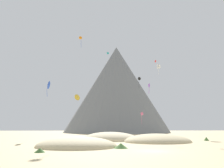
% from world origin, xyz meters
% --- Properties ---
extents(ground_plane, '(400.00, 400.00, 0.00)m').
position_xyz_m(ground_plane, '(0.00, 0.00, 0.00)').
color(ground_plane, '#C6B284').
extents(dune_foreground_left, '(20.67, 20.24, 4.24)m').
position_xyz_m(dune_foreground_left, '(-4.18, 26.55, 0.00)').
color(dune_foreground_left, beige).
rests_on(dune_foreground_left, ground_plane).
extents(dune_foreground_right, '(17.36, 16.54, 3.45)m').
position_xyz_m(dune_foreground_right, '(-11.26, 7.85, 0.00)').
color(dune_foreground_right, '#CCBA8E').
rests_on(dune_foreground_right, ground_plane).
extents(dune_midground, '(22.18, 22.24, 3.72)m').
position_xyz_m(dune_midground, '(6.28, 19.43, 0.00)').
color(dune_midground, '#CCBA8E').
rests_on(dune_midground, ground_plane).
extents(bush_ridge_crest, '(2.88, 2.88, 0.64)m').
position_xyz_m(bush_ridge_crest, '(2.00, 20.27, 0.32)').
color(bush_ridge_crest, '#477238').
rests_on(bush_ridge_crest, ground_plane).
extents(bush_near_left, '(3.16, 3.16, 0.81)m').
position_xyz_m(bush_near_left, '(-4.00, 4.33, 0.40)').
color(bush_near_left, '#568442').
rests_on(bush_near_left, ground_plane).
extents(bush_low_patch, '(1.30, 1.30, 0.92)m').
position_xyz_m(bush_low_patch, '(19.87, 22.79, 0.46)').
color(bush_low_patch, '#568442').
rests_on(bush_low_patch, ground_plane).
extents(bush_far_left, '(2.13, 2.13, 0.44)m').
position_xyz_m(bush_far_left, '(-11.32, 4.42, 0.22)').
color(bush_far_left, '#477238').
rests_on(bush_far_left, ground_plane).
extents(bush_scatter_east, '(2.02, 2.02, 0.58)m').
position_xyz_m(bush_scatter_east, '(-15.39, -0.44, 0.29)').
color(bush_scatter_east, '#477238').
rests_on(bush_scatter_east, ground_plane).
extents(rock_massif, '(78.30, 78.30, 58.48)m').
position_xyz_m(rock_massif, '(7.04, 110.13, 27.81)').
color(rock_massif, slate).
rests_on(rock_massif, ground_plane).
extents(kite_black_mid, '(1.58, 1.46, 5.04)m').
position_xyz_m(kite_black_mid, '(10.62, 58.66, 24.07)').
color(kite_black_mid, black).
extents(kite_rainbow_low, '(0.90, 0.64, 4.25)m').
position_xyz_m(kite_rainbow_low, '(8.66, 46.26, 7.59)').
color(kite_rainbow_low, '#E5668C').
extents(kite_violet_mid, '(0.31, 0.81, 2.67)m').
position_xyz_m(kite_violet_mid, '(6.08, 24.45, 14.02)').
color(kite_violet_mid, purple).
extents(kite_teal_high, '(0.94, 0.27, 1.00)m').
position_xyz_m(kite_teal_high, '(-3.44, 53.21, 33.54)').
color(kite_teal_high, teal).
extents(kite_white_high, '(1.83, 1.82, 4.87)m').
position_xyz_m(kite_white_high, '(19.85, 59.64, 30.21)').
color(kite_white_high, white).
extents(kite_red_mid, '(0.65, 0.46, 0.74)m').
position_xyz_m(kite_red_mid, '(11.56, 36.11, 24.92)').
color(kite_red_mid, red).
extents(kite_gold_mid, '(2.54, 2.41, 2.52)m').
position_xyz_m(kite_gold_mid, '(-15.38, 53.31, 14.97)').
color(kite_gold_mid, gold).
extents(kite_blue_mid, '(1.72, 2.36, 4.82)m').
position_xyz_m(kite_blue_mid, '(-22.85, 35.03, 16.10)').
color(kite_blue_mid, blue).
extents(kite_orange_high, '(1.07, 1.07, 3.89)m').
position_xyz_m(kite_orange_high, '(-13.77, 39.05, 33.68)').
color(kite_orange_high, orange).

